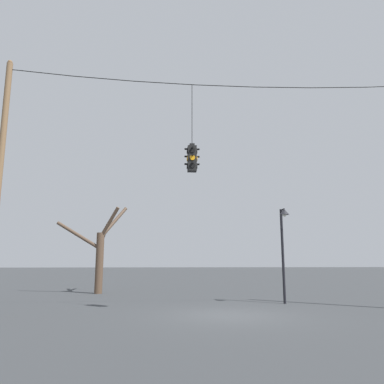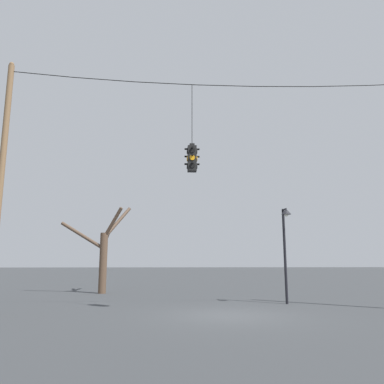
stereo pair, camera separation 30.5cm
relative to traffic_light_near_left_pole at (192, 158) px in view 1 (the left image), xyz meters
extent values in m
plane|color=#383A3D|center=(1.30, -0.29, -5.80)|extent=(200.00, 200.00, 0.00)
sphere|color=brown|center=(-7.10, 0.00, 3.69)|extent=(0.18, 0.18, 0.18)
cylinder|color=black|center=(-5.90, 0.00, 3.31)|extent=(2.40, 0.03, 0.21)
cylinder|color=black|center=(-3.50, 0.00, 3.16)|extent=(2.40, 0.03, 0.15)
cylinder|color=black|center=(-1.10, 0.00, 3.07)|extent=(2.40, 0.03, 0.09)
cylinder|color=black|center=(1.30, 0.00, 3.04)|extent=(2.40, 0.03, 0.03)
cylinder|color=black|center=(3.70, 0.00, 3.07)|extent=(2.40, 0.03, 0.09)
cylinder|color=black|center=(6.10, 0.00, 3.16)|extent=(2.40, 0.03, 0.15)
cube|color=black|center=(0.00, 0.00, -0.04)|extent=(0.34, 0.34, 1.00)
cube|color=black|center=(0.00, 0.00, 0.51)|extent=(0.19, 0.19, 0.10)
cylinder|color=black|center=(0.00, 0.00, 1.80)|extent=(0.02, 0.02, 2.47)
cylinder|color=black|center=(0.00, -0.18, 0.26)|extent=(0.20, 0.03, 0.20)
cylinder|color=black|center=(0.00, -0.23, 0.35)|extent=(0.07, 0.12, 0.07)
cylinder|color=orange|center=(0.00, -0.18, -0.04)|extent=(0.20, 0.03, 0.20)
cylinder|color=black|center=(0.00, -0.23, 0.05)|extent=(0.07, 0.12, 0.07)
cylinder|color=black|center=(0.00, -0.18, -0.34)|extent=(0.20, 0.03, 0.20)
cylinder|color=black|center=(0.00, -0.23, -0.25)|extent=(0.07, 0.12, 0.07)
cylinder|color=black|center=(0.00, 0.19, 0.26)|extent=(0.20, 0.03, 0.20)
cylinder|color=black|center=(0.00, 0.23, 0.35)|extent=(0.07, 0.12, 0.07)
cylinder|color=orange|center=(0.00, 0.19, -0.04)|extent=(0.20, 0.03, 0.20)
cylinder|color=black|center=(0.00, 0.23, 0.05)|extent=(0.07, 0.12, 0.07)
cylinder|color=black|center=(0.00, 0.19, -0.34)|extent=(0.20, 0.03, 0.20)
cylinder|color=black|center=(0.00, 0.23, -0.25)|extent=(0.07, 0.12, 0.07)
cylinder|color=black|center=(-0.19, 0.00, 0.26)|extent=(0.03, 0.20, 0.20)
cylinder|color=black|center=(-0.23, 0.00, 0.35)|extent=(0.12, 0.07, 0.07)
cylinder|color=orange|center=(-0.19, 0.00, -0.04)|extent=(0.03, 0.20, 0.20)
cylinder|color=black|center=(-0.23, 0.00, 0.05)|extent=(0.12, 0.07, 0.07)
cylinder|color=black|center=(-0.19, 0.00, -0.34)|extent=(0.03, 0.20, 0.20)
cylinder|color=black|center=(-0.23, 0.00, -0.25)|extent=(0.12, 0.07, 0.07)
cylinder|color=black|center=(0.18, 0.00, 0.26)|extent=(0.03, 0.20, 0.20)
cylinder|color=black|center=(0.23, 0.00, 0.35)|extent=(0.12, 0.07, 0.07)
cylinder|color=orange|center=(0.18, 0.00, -0.04)|extent=(0.03, 0.20, 0.20)
cylinder|color=black|center=(0.23, 0.00, 0.05)|extent=(0.12, 0.07, 0.07)
cylinder|color=black|center=(0.18, 0.00, -0.34)|extent=(0.03, 0.20, 0.20)
cylinder|color=black|center=(0.23, 0.00, -0.25)|extent=(0.12, 0.07, 0.07)
cylinder|color=black|center=(4.44, 3.13, -3.66)|extent=(0.12, 0.12, 4.28)
cylinder|color=black|center=(4.44, 2.89, -1.57)|extent=(0.07, 0.48, 0.07)
cone|color=#232328|center=(4.44, 2.65, -1.70)|extent=(0.43, 0.43, 0.26)
sphere|color=silver|center=(4.44, 2.65, -1.83)|extent=(0.19, 0.19, 0.19)
cylinder|color=brown|center=(-4.81, 9.13, -4.02)|extent=(0.45, 0.45, 3.57)
cylinder|color=brown|center=(-4.28, 8.83, -1.64)|extent=(1.30, 0.86, 1.87)
cylinder|color=brown|center=(-4.75, 10.08, -2.26)|extent=(0.33, 2.03, 1.56)
cylinder|color=brown|center=(-6.16, 9.36, -2.39)|extent=(2.83, 0.67, 1.76)
cylinder|color=brown|center=(-4.15, 9.84, -1.53)|extent=(1.57, 1.66, 2.13)
camera|label=1|loc=(-1.11, -13.90, -3.91)|focal=35.00mm
camera|label=2|loc=(-0.80, -13.92, -3.91)|focal=35.00mm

